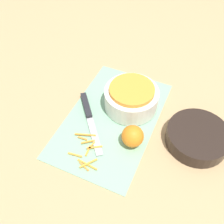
{
  "coord_description": "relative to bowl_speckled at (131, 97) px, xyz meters",
  "views": [
    {
      "loc": [
        0.51,
        0.23,
        0.7
      ],
      "look_at": [
        0.0,
        0.0,
        0.04
      ],
      "focal_mm": 42.0,
      "sensor_mm": 36.0,
      "label": 1
    }
  ],
  "objects": [
    {
      "name": "orange_left",
      "position": [
        0.14,
        0.06,
        -0.01
      ],
      "size": [
        0.07,
        0.07,
        0.07
      ],
      "color": "orange",
      "rests_on": "cutting_board"
    },
    {
      "name": "cutting_board",
      "position": [
        0.08,
        -0.04,
        -0.04
      ],
      "size": [
        0.48,
        0.29,
        0.01
      ],
      "color": "#84B793",
      "rests_on": "ground_plane"
    },
    {
      "name": "ground_plane",
      "position": [
        0.08,
        -0.04,
        -0.05
      ],
      "size": [
        4.0,
        4.0,
        0.0
      ],
      "primitive_type": "plane",
      "color": "tan"
    },
    {
      "name": "bowl_speckled",
      "position": [
        0.0,
        0.0,
        0.0
      ],
      "size": [
        0.19,
        0.19,
        0.09
      ],
      "color": "silver",
      "rests_on": "cutting_board"
    },
    {
      "name": "peel_pile",
      "position": [
        0.23,
        -0.06,
        -0.04
      ],
      "size": [
        0.13,
        0.12,
        0.01
      ],
      "color": "#F59836",
      "rests_on": "cutting_board"
    },
    {
      "name": "knife",
      "position": [
        0.09,
        -0.12,
        -0.04
      ],
      "size": [
        0.22,
        0.18,
        0.02
      ],
      "rotation": [
        0.0,
        0.0,
        0.68
      ],
      "color": "#232328",
      "rests_on": "cutting_board"
    },
    {
      "name": "bowl_dark",
      "position": [
        0.05,
        0.24,
        -0.02
      ],
      "size": [
        0.19,
        0.19,
        0.05
      ],
      "color": "black",
      "rests_on": "ground_plane"
    }
  ]
}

